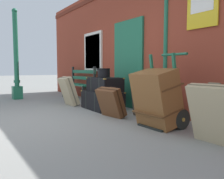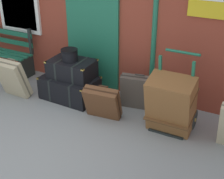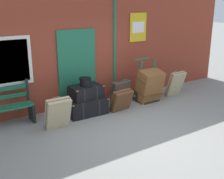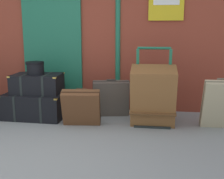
# 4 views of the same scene
# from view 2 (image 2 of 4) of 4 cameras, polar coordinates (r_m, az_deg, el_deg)

# --- Properties ---
(ground_plane) EXTENTS (60.00, 60.00, 0.00)m
(ground_plane) POSITION_cam_2_polar(r_m,az_deg,el_deg) (4.75, -15.20, -11.67)
(ground_plane) COLOR gray
(brick_facade) EXTENTS (10.40, 0.35, 3.20)m
(brick_facade) POSITION_cam_2_polar(r_m,az_deg,el_deg) (6.01, -0.24, 14.58)
(brick_facade) COLOR brown
(brick_facade) RESTS_ON ground
(platform_bench) EXTENTS (1.60, 0.43, 1.01)m
(platform_bench) POSITION_cam_2_polar(r_m,az_deg,el_deg) (7.49, -19.07, 6.45)
(platform_bench) COLOR #1E6647
(platform_bench) RESTS_ON ground
(steamer_trunk_base) EXTENTS (1.03, 0.68, 0.43)m
(steamer_trunk_base) POSITION_cam_2_polar(r_m,az_deg,el_deg) (6.02, -7.44, 0.33)
(steamer_trunk_base) COLOR black
(steamer_trunk_base) RESTS_ON ground
(steamer_trunk_middle) EXTENTS (0.82, 0.57, 0.33)m
(steamer_trunk_middle) POSITION_cam_2_polar(r_m,az_deg,el_deg) (5.88, -7.09, 3.66)
(steamer_trunk_middle) COLOR black
(steamer_trunk_middle) RESTS_ON steamer_trunk_base
(round_hatbox) EXTENTS (0.30, 0.30, 0.21)m
(round_hatbox) POSITION_cam_2_polar(r_m,az_deg,el_deg) (5.77, -7.47, 6.18)
(round_hatbox) COLOR black
(round_hatbox) RESTS_ON steamer_trunk_middle
(porters_trolley) EXTENTS (0.71, 0.56, 1.21)m
(porters_trolley) POSITION_cam_2_polar(r_m,az_deg,el_deg) (5.22, 10.77, -3.65)
(porters_trolley) COLOR black
(porters_trolley) RESTS_ON ground
(large_brown_trunk) EXTENTS (0.70, 0.62, 0.96)m
(large_brown_trunk) POSITION_cam_2_polar(r_m,az_deg,el_deg) (4.98, 10.35, -2.54)
(large_brown_trunk) COLOR brown
(large_brown_trunk) RESTS_ON ground
(suitcase_umber) EXTENTS (0.61, 0.42, 0.59)m
(suitcase_umber) POSITION_cam_2_polar(r_m,az_deg,el_deg) (5.31, -1.68, -2.34)
(suitcase_umber) COLOR brown
(suitcase_umber) RESTS_ON ground
(suitcase_slate) EXTENTS (0.56, 0.41, 0.75)m
(suitcase_slate) POSITION_cam_2_polar(r_m,az_deg,el_deg) (6.22, -17.09, 1.87)
(suitcase_slate) COLOR tan
(suitcase_slate) RESTS_ON ground
(suitcase_oxblood) EXTENTS (0.65, 0.36, 0.65)m
(suitcase_oxblood) POSITION_cam_2_polar(r_m,az_deg,el_deg) (5.62, 4.71, -0.44)
(suitcase_oxblood) COLOR #51473D
(suitcase_oxblood) RESTS_ON ground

